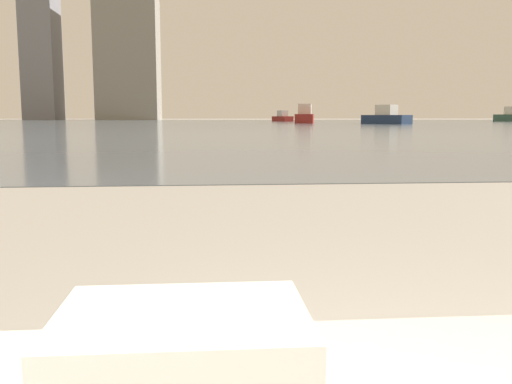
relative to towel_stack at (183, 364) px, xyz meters
The scene contains 6 objects.
towel_stack is the anchor object (origin of this frame).
harbor_water 61.17m from the towel_stack, 89.84° to the left, with size 180.00×110.00×0.01m.
harbor_boat_0 57.87m from the towel_stack, 72.01° to the left, with size 4.24×5.15×1.89m.
harbor_boat_2 82.14m from the towel_stack, 82.28° to the left, with size 2.71×4.38×1.55m.
harbor_boat_3 63.27m from the towel_stack, 80.03° to the left, with size 3.06×5.90×2.11m.
skyline_tower_2 118.71m from the towel_stack, 97.38° to the left, with size 11.81×12.23×24.29m.
Camera 1 is at (-0.14, 0.23, 0.83)m, focal length 40.00 mm.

